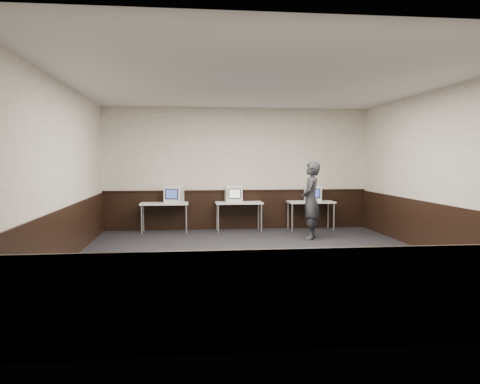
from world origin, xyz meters
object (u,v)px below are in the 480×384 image
at_px(desk_left, 164,206).
at_px(desk_right, 311,204).
at_px(emac_center, 233,194).
at_px(person, 311,201).
at_px(desk_center, 239,205).
at_px(emac_left, 174,194).
at_px(emac_right, 313,194).

relative_size(desk_left, desk_right, 1.00).
bearing_deg(emac_center, person, -42.67).
distance_m(desk_left, desk_right, 3.80).
xyz_separation_m(desk_left, person, (3.42, -1.41, 0.22)).
relative_size(desk_center, desk_right, 1.00).
bearing_deg(desk_center, person, -42.79).
relative_size(desk_left, emac_center, 2.60).
bearing_deg(desk_center, emac_left, -179.77).
distance_m(desk_center, emac_right, 1.97).
xyz_separation_m(desk_center, person, (1.52, -1.41, 0.22)).
relative_size(desk_right, person, 0.67).
bearing_deg(person, emac_right, -177.65).
height_order(desk_left, desk_right, same).
relative_size(desk_left, person, 0.67).
xyz_separation_m(emac_left, emac_right, (3.60, -0.02, -0.01)).
bearing_deg(emac_right, desk_center, -175.00).
bearing_deg(desk_right, emac_center, 179.09).
relative_size(desk_left, desk_center, 1.00).
xyz_separation_m(desk_left, emac_left, (0.24, -0.01, 0.29)).
relative_size(emac_center, emac_right, 0.98).
distance_m(desk_left, desk_center, 1.90).
relative_size(desk_left, emac_left, 2.24).
xyz_separation_m(desk_right, emac_right, (0.05, -0.02, 0.27)).
distance_m(desk_left, emac_center, 1.79).
xyz_separation_m(desk_center, desk_right, (1.90, 0.00, 0.00)).
relative_size(desk_right, emac_left, 2.24).
bearing_deg(emac_right, emac_left, -174.59).
relative_size(desk_center, emac_center, 2.60).
height_order(emac_left, emac_right, emac_left).
height_order(desk_center, emac_center, emac_center).
bearing_deg(emac_left, person, -11.20).
bearing_deg(desk_left, person, -22.37).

